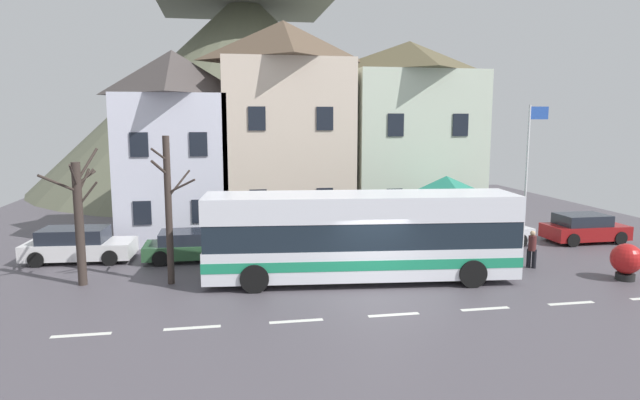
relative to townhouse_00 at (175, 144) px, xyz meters
The scene contains 20 objects.
ground_plane 14.99m from the townhouse_00, 58.82° to the right, with size 40.00×60.00×0.07m.
townhouse_00 is the anchor object (origin of this frame).
townhouse_01 5.63m from the townhouse_00, ahead, with size 6.39×6.08×10.92m.
townhouse_02 12.34m from the townhouse_00, ahead, with size 6.67×6.01×10.06m.
hilltop_castle 22.66m from the townhouse_00, 78.10° to the left, with size 36.57×36.57×26.33m.
transit_bus 12.52m from the townhouse_00, 53.17° to the right, with size 11.54×3.59×3.23m.
bus_shelter 13.70m from the townhouse_00, 28.38° to the right, with size 3.60×3.60×3.49m.
parked_car_00 15.78m from the townhouse_00, 20.10° to the right, with size 4.69×2.26×1.37m.
parked_car_01 7.31m from the townhouse_00, 127.33° to the right, with size 4.50×2.27×1.41m.
parked_car_02 20.75m from the townhouse_00, 15.21° to the right, with size 3.82×2.00×1.37m.
parked_car_03 6.94m from the townhouse_00, 78.48° to the right, with size 4.33×2.00×1.25m.
pedestrian_00 17.63m from the townhouse_00, 32.59° to the right, with size 0.33×0.31×1.52m.
pedestrian_01 14.22m from the townhouse_00, 35.22° to the right, with size 0.34×0.30×1.50m.
pedestrian_02 15.74m from the townhouse_00, 28.23° to the right, with size 0.34×0.33×1.62m.
pedestrian_03 17.05m from the townhouse_00, 35.95° to the right, with size 0.36×0.36×1.53m.
public_bench 13.96m from the townhouse_00, 19.02° to the right, with size 1.78×0.48×0.87m.
flagpole 17.13m from the townhouse_00, 22.16° to the right, with size 0.95×0.10×6.56m.
harbour_buoy 20.86m from the townhouse_00, 33.99° to the right, with size 1.13×1.13×1.38m.
bare_tree_00 9.14m from the townhouse_00, 87.33° to the right, with size 1.48×1.14×5.35m.
bare_tree_02 9.22m from the townhouse_00, 107.67° to the right, with size 1.69×1.77×4.90m.
Camera 1 is at (-5.06, -16.66, 5.87)m, focal length 30.74 mm.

